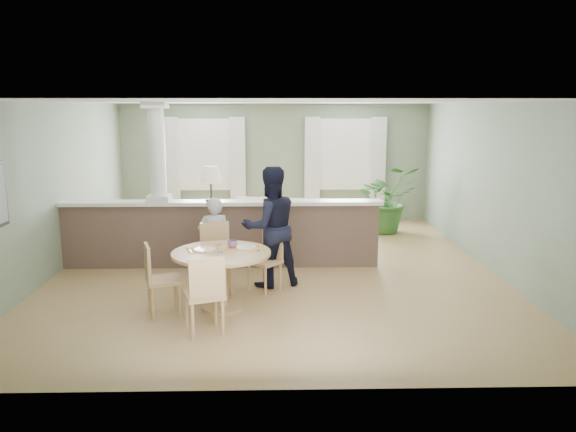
{
  "coord_description": "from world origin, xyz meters",
  "views": [
    {
      "loc": [
        -0.01,
        -8.88,
        2.63
      ],
      "look_at": [
        0.18,
        -1.0,
        1.09
      ],
      "focal_mm": 35.0,
      "sensor_mm": 36.0,
      "label": 1
    }
  ],
  "objects_px": {
    "chair_side": "(158,276)",
    "child_person": "(214,241)",
    "man_person": "(270,227)",
    "dining_table": "(222,263)",
    "chair_far_boy": "(216,254)",
    "chair_far_man": "(268,257)",
    "chair_near": "(205,291)",
    "sofa": "(285,221)",
    "houseplant": "(386,199)"
  },
  "relations": [
    {
      "from": "chair_far_man",
      "to": "chair_side",
      "type": "distance_m",
      "value": 1.71
    },
    {
      "from": "chair_near",
      "to": "child_person",
      "type": "height_order",
      "value": "child_person"
    },
    {
      "from": "houseplant",
      "to": "chair_near",
      "type": "bearing_deg",
      "value": -120.29
    },
    {
      "from": "child_person",
      "to": "man_person",
      "type": "relative_size",
      "value": 0.74
    },
    {
      "from": "houseplant",
      "to": "chair_far_boy",
      "type": "bearing_deg",
      "value": -130.42
    },
    {
      "from": "sofa",
      "to": "child_person",
      "type": "xyz_separation_m",
      "value": [
        -1.09,
        -2.76,
        0.26
      ]
    },
    {
      "from": "chair_far_boy",
      "to": "child_person",
      "type": "height_order",
      "value": "child_person"
    },
    {
      "from": "dining_table",
      "to": "chair_far_boy",
      "type": "relative_size",
      "value": 1.32
    },
    {
      "from": "sofa",
      "to": "chair_near",
      "type": "height_order",
      "value": "chair_near"
    },
    {
      "from": "houseplant",
      "to": "chair_side",
      "type": "bearing_deg",
      "value": -129.12
    },
    {
      "from": "houseplant",
      "to": "chair_far_boy",
      "type": "distance_m",
      "value": 4.95
    },
    {
      "from": "houseplant",
      "to": "child_person",
      "type": "xyz_separation_m",
      "value": [
        -3.25,
        -3.49,
        -0.05
      ]
    },
    {
      "from": "chair_far_boy",
      "to": "chair_far_man",
      "type": "distance_m",
      "value": 0.75
    },
    {
      "from": "chair_far_man",
      "to": "chair_near",
      "type": "xyz_separation_m",
      "value": [
        -0.7,
        -1.67,
        0.05
      ]
    },
    {
      "from": "houseplant",
      "to": "chair_side",
      "type": "xyz_separation_m",
      "value": [
        -3.85,
        -4.73,
        -0.2
      ]
    },
    {
      "from": "dining_table",
      "to": "man_person",
      "type": "xyz_separation_m",
      "value": [
        0.63,
        0.98,
        0.27
      ]
    },
    {
      "from": "houseplant",
      "to": "child_person",
      "type": "bearing_deg",
      "value": -132.96
    },
    {
      "from": "child_person",
      "to": "chair_side",
      "type": "bearing_deg",
      "value": 53.2
    },
    {
      "from": "sofa",
      "to": "dining_table",
      "type": "bearing_deg",
      "value": -94.08
    },
    {
      "from": "chair_side",
      "to": "sofa",
      "type": "bearing_deg",
      "value": -41.48
    },
    {
      "from": "chair_far_boy",
      "to": "chair_near",
      "type": "relative_size",
      "value": 1.01
    },
    {
      "from": "chair_far_boy",
      "to": "chair_side",
      "type": "relative_size",
      "value": 1.06
    },
    {
      "from": "sofa",
      "to": "chair_near",
      "type": "relative_size",
      "value": 2.84
    },
    {
      "from": "chair_far_man",
      "to": "houseplant",
      "type": "bearing_deg",
      "value": 97.79
    },
    {
      "from": "chair_far_man",
      "to": "child_person",
      "type": "bearing_deg",
      "value": -156.43
    },
    {
      "from": "man_person",
      "to": "dining_table",
      "type": "bearing_deg",
      "value": 36.82
    },
    {
      "from": "chair_near",
      "to": "man_person",
      "type": "relative_size",
      "value": 0.54
    },
    {
      "from": "chair_near",
      "to": "chair_side",
      "type": "xyz_separation_m",
      "value": [
        -0.69,
        0.68,
        -0.02
      ]
    },
    {
      "from": "houseplant",
      "to": "man_person",
      "type": "xyz_separation_m",
      "value": [
        -2.42,
        -3.56,
        0.18
      ]
    },
    {
      "from": "chair_side",
      "to": "man_person",
      "type": "height_order",
      "value": "man_person"
    },
    {
      "from": "sofa",
      "to": "chair_far_man",
      "type": "distance_m",
      "value": 3.02
    },
    {
      "from": "chair_far_boy",
      "to": "child_person",
      "type": "xyz_separation_m",
      "value": [
        -0.05,
        0.27,
        0.12
      ]
    },
    {
      "from": "houseplant",
      "to": "man_person",
      "type": "relative_size",
      "value": 0.8
    },
    {
      "from": "chair_far_boy",
      "to": "child_person",
      "type": "bearing_deg",
      "value": 87.72
    },
    {
      "from": "chair_far_boy",
      "to": "man_person",
      "type": "distance_m",
      "value": 0.89
    },
    {
      "from": "chair_far_boy",
      "to": "man_person",
      "type": "height_order",
      "value": "man_person"
    },
    {
      "from": "chair_far_man",
      "to": "chair_far_boy",
      "type": "bearing_deg",
      "value": -137.49
    },
    {
      "from": "chair_near",
      "to": "chair_far_boy",
      "type": "bearing_deg",
      "value": -107.84
    },
    {
      "from": "chair_near",
      "to": "man_person",
      "type": "distance_m",
      "value": 2.03
    },
    {
      "from": "houseplant",
      "to": "chair_near",
      "type": "distance_m",
      "value": 6.27
    },
    {
      "from": "chair_far_boy",
      "to": "chair_near",
      "type": "bearing_deg",
      "value": -100.9
    },
    {
      "from": "child_person",
      "to": "man_person",
      "type": "height_order",
      "value": "man_person"
    },
    {
      "from": "chair_side",
      "to": "child_person",
      "type": "relative_size",
      "value": 0.7
    },
    {
      "from": "chair_far_boy",
      "to": "chair_side",
      "type": "xyz_separation_m",
      "value": [
        -0.64,
        -0.97,
        -0.03
      ]
    },
    {
      "from": "chair_far_boy",
      "to": "child_person",
      "type": "relative_size",
      "value": 0.74
    },
    {
      "from": "houseplant",
      "to": "chair_side",
      "type": "relative_size",
      "value": 1.54
    },
    {
      "from": "chair_near",
      "to": "chair_side",
      "type": "height_order",
      "value": "chair_near"
    },
    {
      "from": "dining_table",
      "to": "chair_side",
      "type": "bearing_deg",
      "value": -166.67
    },
    {
      "from": "chair_near",
      "to": "child_person",
      "type": "relative_size",
      "value": 0.73
    },
    {
      "from": "chair_far_boy",
      "to": "chair_far_man",
      "type": "bearing_deg",
      "value": -10.97
    }
  ]
}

